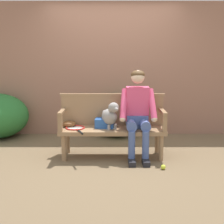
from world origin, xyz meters
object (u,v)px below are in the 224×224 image
object	(u,v)px
person_seated	(137,111)
sports_bag	(104,123)
baseball_glove	(69,124)
garden_bench	(112,132)
tennis_racket	(75,128)
tennis_ball	(163,167)
dog_on_bench	(110,115)

from	to	relation	value
person_seated	sports_bag	distance (m)	0.54
baseball_glove	sports_bag	distance (m)	0.55
sports_bag	person_seated	bearing A→B (deg)	-7.12
person_seated	sports_bag	bearing A→B (deg)	172.88
garden_bench	sports_bag	xyz separation A→B (m)	(-0.12, 0.05, 0.13)
person_seated	tennis_racket	xyz separation A→B (m)	(-0.93, -0.01, -0.26)
baseball_glove	tennis_ball	distance (m)	1.57
garden_bench	baseball_glove	distance (m)	0.68
dog_on_bench	tennis_ball	size ratio (longest dim) A/B	6.29
tennis_ball	tennis_racket	bearing A→B (deg)	157.75
tennis_racket	dog_on_bench	bearing A→B (deg)	-2.15
person_seated	sports_bag	world-z (taller)	person_seated
person_seated	baseball_glove	world-z (taller)	person_seated
garden_bench	sports_bag	world-z (taller)	sports_bag
baseball_glove	sports_bag	xyz separation A→B (m)	(0.55, -0.05, 0.02)
garden_bench	dog_on_bench	distance (m)	0.27
person_seated	tennis_ball	size ratio (longest dim) A/B	19.96
tennis_racket	sports_bag	distance (m)	0.45
dog_on_bench	tennis_racket	world-z (taller)	dog_on_bench
tennis_racket	tennis_ball	xyz separation A→B (m)	(1.24, -0.51, -0.42)
person_seated	dog_on_bench	bearing A→B (deg)	-175.69
garden_bench	tennis_ball	world-z (taller)	garden_bench
tennis_ball	person_seated	bearing A→B (deg)	121.24
garden_bench	person_seated	world-z (taller)	person_seated
baseball_glove	tennis_ball	world-z (taller)	baseball_glove
dog_on_bench	baseball_glove	xyz separation A→B (m)	(-0.64, 0.14, -0.16)
tennis_racket	sports_bag	xyz separation A→B (m)	(0.44, 0.07, 0.06)
garden_bench	tennis_ball	size ratio (longest dim) A/B	24.02
person_seated	baseball_glove	size ratio (longest dim) A/B	5.99
tennis_ball	sports_bag	bearing A→B (deg)	144.26
tennis_ball	garden_bench	bearing A→B (deg)	142.47
dog_on_bench	tennis_racket	xyz separation A→B (m)	(-0.52, 0.02, -0.20)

